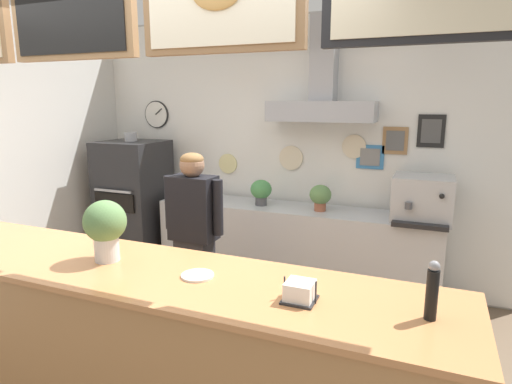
% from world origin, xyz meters
% --- Properties ---
extents(back_wall_assembly, '(4.66, 2.65, 2.82)m').
position_xyz_m(back_wall_assembly, '(0.02, 2.04, 1.52)').
color(back_wall_assembly, '#9E9E99').
rests_on(back_wall_assembly, ground_plane).
extents(service_counter, '(3.47, 0.72, 1.09)m').
position_xyz_m(service_counter, '(0.00, -0.53, 0.54)').
color(service_counter, '#B77F4C').
rests_on(service_counter, ground_plane).
extents(back_prep_counter, '(2.88, 0.55, 0.89)m').
position_xyz_m(back_prep_counter, '(0.18, 1.82, 0.44)').
color(back_prep_counter, '#B7BABF').
rests_on(back_prep_counter, ground_plane).
extents(pizza_oven, '(0.68, 0.70, 1.61)m').
position_xyz_m(pizza_oven, '(-1.70, 1.69, 0.76)').
color(pizza_oven, '#232326').
rests_on(pizza_oven, ground_plane).
extents(shop_worker, '(0.52, 0.23, 1.56)m').
position_xyz_m(shop_worker, '(-0.26, 0.59, 0.85)').
color(shop_worker, '#232328').
rests_on(shop_worker, ground_plane).
extents(espresso_machine, '(0.51, 0.53, 0.41)m').
position_xyz_m(espresso_machine, '(1.40, 1.79, 1.09)').
color(espresso_machine, '#B7BABF').
rests_on(espresso_machine, back_prep_counter).
extents(potted_sage, '(0.21, 0.21, 0.26)m').
position_xyz_m(potted_sage, '(0.46, 1.79, 1.04)').
color(potted_sage, '#9E563D').
rests_on(potted_sage, back_prep_counter).
extents(potted_rosemary, '(0.22, 0.22, 0.27)m').
position_xyz_m(potted_rosemary, '(-0.16, 1.79, 1.04)').
color(potted_rosemary, '#4C4C51').
rests_on(potted_rosemary, back_prep_counter).
extents(napkin_holder, '(0.15, 0.14, 0.10)m').
position_xyz_m(napkin_holder, '(0.97, -0.58, 1.13)').
color(napkin_holder, '#262628').
rests_on(napkin_holder, service_counter).
extents(basil_vase, '(0.23, 0.23, 0.34)m').
position_xyz_m(basil_vase, '(-0.16, -0.51, 1.28)').
color(basil_vase, silver).
rests_on(basil_vase, service_counter).
extents(condiment_plate, '(0.17, 0.17, 0.01)m').
position_xyz_m(condiment_plate, '(0.42, -0.52, 1.09)').
color(condiment_plate, white).
rests_on(condiment_plate, service_counter).
extents(pepper_grinder, '(0.05, 0.05, 0.25)m').
position_xyz_m(pepper_grinder, '(1.51, -0.54, 1.21)').
color(pepper_grinder, black).
rests_on(pepper_grinder, service_counter).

